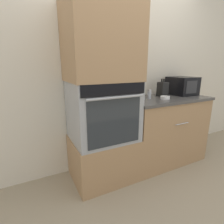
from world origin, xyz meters
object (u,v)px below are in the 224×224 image
object	(u,v)px
knife_block	(163,89)
bowl	(165,98)
condiment_jar_mid	(149,94)
condiment_jar_far	(143,96)
condiment_jar_near	(138,93)
microwave	(182,86)
wall_oven	(103,111)

from	to	relation	value
knife_block	bowl	distance (m)	0.22
condiment_jar_mid	bowl	bearing A→B (deg)	-30.97
bowl	condiment_jar_far	size ratio (longest dim) A/B	1.28
condiment_jar_near	condiment_jar_far	world-z (taller)	condiment_jar_far
microwave	condiment_jar_mid	size ratio (longest dim) A/B	3.12
bowl	condiment_jar_mid	xyz separation A→B (m)	(-0.17, 0.10, 0.04)
bowl	condiment_jar_near	xyz separation A→B (m)	(-0.21, 0.31, 0.02)
knife_block	condiment_jar_near	size ratio (longest dim) A/B	2.78
wall_oven	condiment_jar_far	size ratio (longest dim) A/B	7.39
bowl	condiment_jar_far	bearing A→B (deg)	161.44
wall_oven	condiment_jar_near	bearing A→B (deg)	19.45
condiment_jar_mid	microwave	bearing A→B (deg)	5.43
condiment_jar_far	bowl	bearing A→B (deg)	-18.56
wall_oven	knife_block	xyz separation A→B (m)	(0.95, 0.09, 0.18)
condiment_jar_mid	wall_oven	bearing A→B (deg)	-178.33
microwave	bowl	xyz separation A→B (m)	(-0.47, -0.16, -0.11)
condiment_jar_near	condiment_jar_far	distance (m)	0.22
wall_oven	knife_block	distance (m)	0.97
microwave	condiment_jar_near	xyz separation A→B (m)	(-0.68, 0.14, -0.09)
knife_block	condiment_jar_mid	distance (m)	0.29
knife_block	condiment_jar_mid	size ratio (longest dim) A/B	2.04
wall_oven	knife_block	world-z (taller)	wall_oven
knife_block	microwave	bearing A→B (deg)	-1.09
bowl	condiment_jar_mid	size ratio (longest dim) A/B	1.03
knife_block	bowl	size ratio (longest dim) A/B	1.97
knife_block	wall_oven	bearing A→B (deg)	-174.70
microwave	bowl	size ratio (longest dim) A/B	3.03
wall_oven	condiment_jar_near	distance (m)	0.68
wall_oven	condiment_jar_mid	distance (m)	0.68
microwave	condiment_jar_mid	bearing A→B (deg)	-174.57
microwave	condiment_jar_near	size ratio (longest dim) A/B	4.26
microwave	condiment_jar_mid	world-z (taller)	microwave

